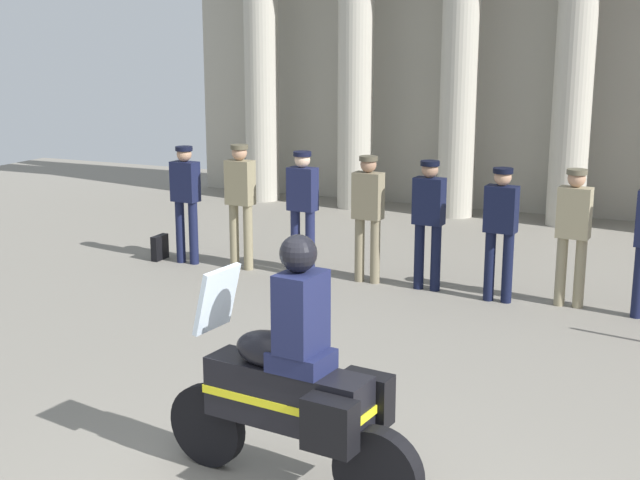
% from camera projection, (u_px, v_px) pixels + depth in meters
% --- Properties ---
extents(colonnade_backdrop, '(13.29, 1.51, 6.11)m').
position_uv_depth(colonnade_backdrop, '(524.00, 33.00, 15.24)').
color(colonnade_backdrop, '#A49F91').
rests_on(colonnade_backdrop, ground_plane).
extents(officer_in_row_0, '(0.39, 0.25, 1.68)m').
position_uv_depth(officer_in_row_0, '(186.00, 195.00, 12.38)').
color(officer_in_row_0, '#141938').
rests_on(officer_in_row_0, ground_plane).
extents(officer_in_row_1, '(0.39, 0.25, 1.75)m').
position_uv_depth(officer_in_row_1, '(240.00, 196.00, 12.07)').
color(officer_in_row_1, '#847A5B').
rests_on(officer_in_row_1, ground_plane).
extents(officer_in_row_2, '(0.39, 0.25, 1.70)m').
position_uv_depth(officer_in_row_2, '(303.00, 203.00, 11.72)').
color(officer_in_row_2, '#191E42').
rests_on(officer_in_row_2, ground_plane).
extents(officer_in_row_3, '(0.39, 0.25, 1.68)m').
position_uv_depth(officer_in_row_3, '(368.00, 209.00, 11.42)').
color(officer_in_row_3, '#7A7056').
rests_on(officer_in_row_3, ground_plane).
extents(officer_in_row_4, '(0.39, 0.25, 1.67)m').
position_uv_depth(officer_in_row_4, '(429.00, 214.00, 11.08)').
color(officer_in_row_4, black).
rests_on(officer_in_row_4, ground_plane).
extents(officer_in_row_5, '(0.39, 0.25, 1.66)m').
position_uv_depth(officer_in_row_5, '(501.00, 224.00, 10.58)').
color(officer_in_row_5, black).
rests_on(officer_in_row_5, ground_plane).
extents(officer_in_row_6, '(0.39, 0.25, 1.67)m').
position_uv_depth(officer_in_row_6, '(573.00, 227.00, 10.38)').
color(officer_in_row_6, gray).
rests_on(officer_in_row_6, ground_plane).
extents(motorcycle_with_rider, '(2.09, 0.74, 1.90)m').
position_uv_depth(motorcycle_with_rider, '(296.00, 388.00, 6.13)').
color(motorcycle_with_rider, black).
rests_on(motorcycle_with_rider, ground_plane).
extents(briefcase_on_ground, '(0.10, 0.32, 0.36)m').
position_uv_depth(briefcase_on_ground, '(160.00, 247.00, 12.76)').
color(briefcase_on_ground, black).
rests_on(briefcase_on_ground, ground_plane).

